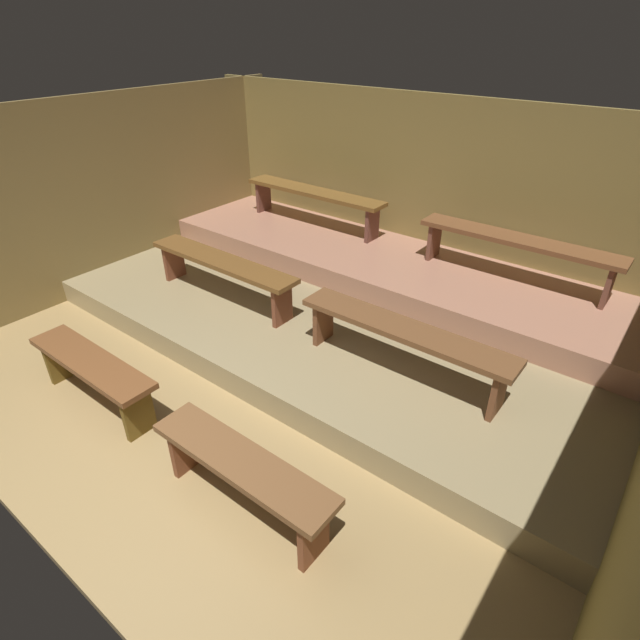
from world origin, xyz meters
name	(u,v)px	position (x,y,z in m)	size (l,w,h in m)	color
ground	(301,356)	(0.00, 2.40, -0.04)	(6.88, 5.61, 0.08)	#A28351
wall_back	(423,192)	(0.00, 4.84, 1.15)	(6.88, 0.06, 2.30)	olive
wall_left	(112,192)	(-3.07, 2.40, 1.15)	(0.06, 5.61, 2.30)	olive
platform_lower	(343,314)	(0.00, 3.15, 0.13)	(6.08, 3.32, 0.26)	#96845D
platform_middle	(386,266)	(0.00, 4.06, 0.40)	(6.08, 1.49, 0.26)	#AD775E
bench_floor_left	(92,369)	(-0.93, 0.66, 0.39)	(1.49, 0.34, 0.49)	brown
bench_floor_right	(242,470)	(0.93, 0.66, 0.39)	(1.49, 0.34, 0.49)	brown
bench_lower_left	(222,266)	(-1.15, 2.43, 0.67)	(2.00, 0.34, 0.49)	brown
bench_lower_right	(404,335)	(1.15, 2.43, 0.67)	(2.00, 0.34, 0.49)	brown
bench_middle_left	(314,196)	(-1.40, 4.39, 0.94)	(2.16, 0.34, 0.49)	brown
bench_middle_right	(517,245)	(1.40, 4.39, 0.94)	(2.16, 0.34, 0.49)	brown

